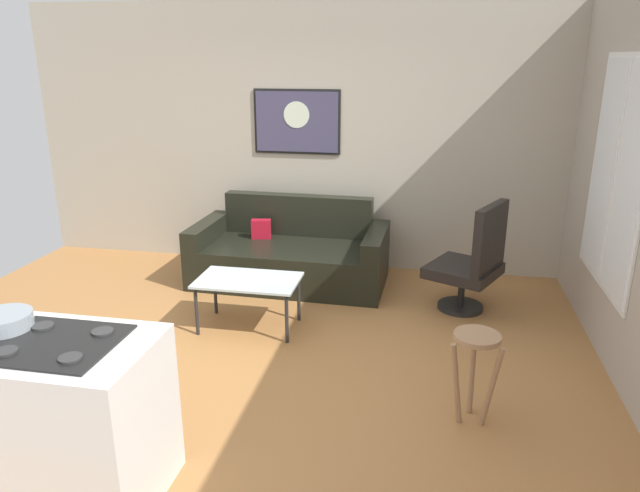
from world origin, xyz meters
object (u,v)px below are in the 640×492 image
Objects in this scene: armchair at (473,262)px; bar_stool at (475,356)px; mixing_bowl at (4,323)px; couch at (290,256)px; wall_painting at (297,122)px; coffee_table at (248,284)px.

bar_stool is (-0.08, -1.74, -0.02)m from armchair.
armchair is 3.59× the size of mixing_bowl.
couch is 2.11× the size of wall_painting.
couch is 6.91× the size of mixing_bowl.
mixing_bowl is 3.86m from wall_painting.
bar_stool is 2.12× the size of mixing_bowl.
wall_painting is at bearing 151.33° from armchair.
armchair reaches higher than bar_stool.
mixing_bowl is (-2.54, -2.73, 0.45)m from armchair.
armchair is at bearing -13.51° from couch.
wall_painting is at bearing 79.49° from mixing_bowl.
couch is 1.15m from coffee_table.
mixing_bowl is at bearing -100.51° from wall_painting.
couch is at bearing -85.10° from wall_painting.
coffee_table is 2.19m from mixing_bowl.
wall_painting reaches higher than armchair.
wall_painting is (0.69, 3.75, 0.65)m from mixing_bowl.
bar_stool is (1.72, -2.17, 0.18)m from couch.
mixing_bowl is (-0.74, -3.17, 0.65)m from couch.
armchair reaches higher than coffee_table.
armchair is at bearing -28.67° from wall_painting.
armchair is 1.74m from bar_stool.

